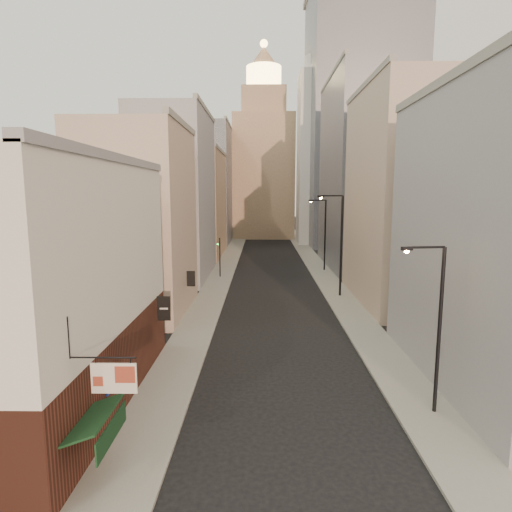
{
  "coord_description": "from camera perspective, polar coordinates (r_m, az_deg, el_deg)",
  "views": [
    {
      "loc": [
        -1.38,
        -10.96,
        10.52
      ],
      "look_at": [
        -1.8,
        19.78,
        5.95
      ],
      "focal_mm": 30.0,
      "sensor_mm": 36.0,
      "label": 1
    }
  ],
  "objects": [
    {
      "name": "clock_tower",
      "position": [
        103.2,
        1.01,
        12.4
      ],
      "size": [
        14.0,
        14.0,
        44.9
      ],
      "color": "#8E6F53",
      "rests_on": "ground"
    },
    {
      "name": "left_bldg_tan",
      "position": [
        71.77,
        -7.78,
        6.76
      ],
      "size": [
        8.0,
        18.0,
        17.0
      ],
      "primitive_type": "cube",
      "color": "#8E6F53",
      "rests_on": "ground"
    },
    {
      "name": "near_building_left",
      "position": [
        22.6,
        -24.45,
        -3.81
      ],
      "size": [
        8.3,
        23.04,
        12.3
      ],
      "color": "#50271C",
      "rests_on": "ground"
    },
    {
      "name": "left_bldg_grey",
      "position": [
        54.01,
        -10.66,
        7.76
      ],
      "size": [
        8.0,
        16.0,
        20.0
      ],
      "primitive_type": "cube",
      "color": "gray",
      "rests_on": "ground"
    },
    {
      "name": "streetlamp_near",
      "position": [
        21.7,
        22.83,
        -7.94
      ],
      "size": [
        2.13,
        0.44,
        8.14
      ],
      "rotation": [
        0.0,
        0.0,
        0.13
      ],
      "color": "black",
      "rests_on": "ground"
    },
    {
      "name": "left_bldg_beige",
      "position": [
        38.53,
        -15.26,
        4.4
      ],
      "size": [
        8.0,
        12.0,
        16.0
      ],
      "primitive_type": "cube",
      "color": "tan",
      "rests_on": "ground"
    },
    {
      "name": "right_bldg_grey",
      "position": [
        26.69,
        30.88,
        1.83
      ],
      "size": [
        8.0,
        16.0,
        16.0
      ],
      "primitive_type": "cube",
      "color": "gray",
      "rests_on": "ground"
    },
    {
      "name": "right_bldg_beige",
      "position": [
        43.09,
        19.03,
        7.3
      ],
      "size": [
        8.0,
        16.0,
        20.0
      ],
      "primitive_type": "cube",
      "color": "tan",
      "rests_on": "ground"
    },
    {
      "name": "traffic_light_left",
      "position": [
        53.05,
        -4.85,
        0.8
      ],
      "size": [
        0.57,
        0.47,
        5.0
      ],
      "rotation": [
        0.0,
        0.0,
        2.87
      ],
      "color": "black",
      "rests_on": "ground"
    },
    {
      "name": "left_bldg_wingrid",
      "position": [
        91.59,
        -5.96,
        9.33
      ],
      "size": [
        8.0,
        20.0,
        24.0
      ],
      "primitive_type": "cube",
      "color": "gray",
      "rests_on": "ground"
    },
    {
      "name": "streetlamp_far",
      "position": [
        57.92,
        8.98,
        3.36
      ],
      "size": [
        2.46,
        0.87,
        9.6
      ],
      "rotation": [
        0.0,
        0.0,
        0.27
      ],
      "color": "black",
      "rests_on": "ground"
    },
    {
      "name": "sidewalk_right",
      "position": [
        67.24,
        7.5,
        -0.56
      ],
      "size": [
        3.0,
        140.0,
        0.15
      ],
      "primitive_type": "cube",
      "color": "gray",
      "rests_on": "ground"
    },
    {
      "name": "highrise",
      "position": [
        92.29,
        13.54,
        17.67
      ],
      "size": [
        21.0,
        23.0,
        51.2
      ],
      "color": "gray",
      "rests_on": "ground"
    },
    {
      "name": "sidewalk_left",
      "position": [
        66.97,
        -3.61,
        -0.54
      ],
      "size": [
        3.0,
        140.0,
        0.15
      ],
      "primitive_type": "cube",
      "color": "gray",
      "rests_on": "ground"
    },
    {
      "name": "white_tower",
      "position": [
        90.04,
        8.27,
        13.52
      ],
      "size": [
        8.0,
        8.0,
        41.5
      ],
      "color": "silver",
      "rests_on": "ground"
    },
    {
      "name": "right_bldg_wingrid",
      "position": [
        62.46,
        13.38,
        10.5
      ],
      "size": [
        8.0,
        20.0,
        26.0
      ],
      "primitive_type": "cube",
      "color": "gray",
      "rests_on": "ground"
    },
    {
      "name": "streetlamp_mid",
      "position": [
        43.53,
        11.0,
        2.17
      ],
      "size": [
        2.67,
        0.76,
        10.28
      ],
      "rotation": [
        0.0,
        0.0,
        0.21
      ],
      "color": "black",
      "rests_on": "ground"
    }
  ]
}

